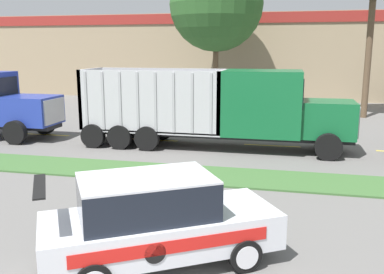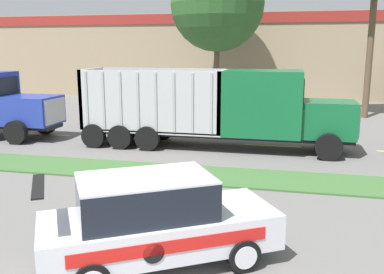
{
  "view_description": "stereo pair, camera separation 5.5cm",
  "coord_description": "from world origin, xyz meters",
  "views": [
    {
      "loc": [
        1.47,
        -3.44,
        4.11
      ],
      "look_at": [
        -1.42,
        9.36,
        1.38
      ],
      "focal_mm": 40.0,
      "sensor_mm": 36.0,
      "label": 1
    },
    {
      "loc": [
        1.52,
        -3.42,
        4.11
      ],
      "look_at": [
        -1.42,
        9.36,
        1.38
      ],
      "focal_mm": 40.0,
      "sensor_mm": 36.0,
      "label": 2
    }
  ],
  "objects": [
    {
      "name": "rally_car",
      "position": [
        -0.88,
        3.89,
        0.89
      ],
      "size": [
        4.73,
        3.83,
        1.8
      ],
      "color": "silver",
      "rests_on": "ground_plane"
    },
    {
      "name": "centre_line_3",
      "position": [
        -4.52,
        14.83,
        0.0
      ],
      "size": [
        2.4,
        0.14,
        0.01
      ],
      "primitive_type": "cube",
      "color": "yellow",
      "rests_on": "ground_plane"
    },
    {
      "name": "grass_verge",
      "position": [
        0.0,
        9.78,
        0.03
      ],
      "size": [
        120.0,
        2.09,
        0.06
      ],
      "primitive_type": "cube",
      "color": "#3D6633",
      "rests_on": "ground_plane"
    },
    {
      "name": "store_building_backdrop",
      "position": [
        -5.83,
        37.38,
        3.46
      ],
      "size": [
        39.29,
        12.1,
        6.92
      ],
      "color": "#9E896B",
      "rests_on": "ground_plane"
    },
    {
      "name": "centre_line_2",
      "position": [
        -9.92,
        14.83,
        0.0
      ],
      "size": [
        2.4,
        0.14,
        0.01
      ],
      "primitive_type": "cube",
      "color": "yellow",
      "rests_on": "ground_plane"
    },
    {
      "name": "dump_truck_far_right",
      "position": [
        -0.55,
        13.93,
        1.64
      ],
      "size": [
        11.17,
        2.56,
        3.25
      ],
      "color": "black",
      "rests_on": "ground_plane"
    },
    {
      "name": "centre_line_4",
      "position": [
        0.88,
        14.83,
        0.0
      ],
      "size": [
        2.4,
        0.14,
        0.01
      ],
      "primitive_type": "cube",
      "color": "yellow",
      "rests_on": "ground_plane"
    }
  ]
}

